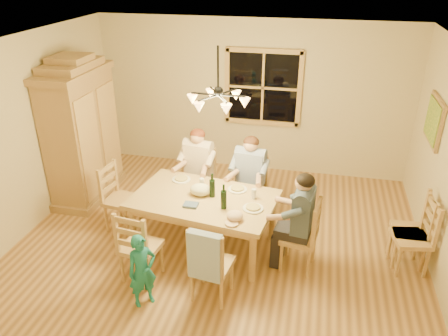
% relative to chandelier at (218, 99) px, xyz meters
% --- Properties ---
extents(floor, '(5.50, 5.50, 0.00)m').
position_rel_chandelier_xyz_m(floor, '(0.00, 0.00, -2.08)').
color(floor, brown).
rests_on(floor, ground).
extents(ceiling, '(5.50, 5.00, 0.02)m').
position_rel_chandelier_xyz_m(ceiling, '(0.00, 0.00, 0.62)').
color(ceiling, white).
rests_on(ceiling, wall_back).
extents(wall_back, '(5.50, 0.02, 2.70)m').
position_rel_chandelier_xyz_m(wall_back, '(0.00, 2.50, -0.73)').
color(wall_back, beige).
rests_on(wall_back, floor).
extents(wall_left, '(0.02, 5.00, 2.70)m').
position_rel_chandelier_xyz_m(wall_left, '(-2.75, 0.00, -0.73)').
color(wall_left, beige).
rests_on(wall_left, floor).
extents(window, '(1.30, 0.06, 1.30)m').
position_rel_chandelier_xyz_m(window, '(0.20, 2.47, -0.53)').
color(window, black).
rests_on(window, wall_back).
extents(painting, '(0.06, 0.78, 0.64)m').
position_rel_chandelier_xyz_m(painting, '(2.71, 1.20, -0.48)').
color(painting, olive).
rests_on(painting, wall_right).
extents(chandelier, '(0.77, 0.68, 0.71)m').
position_rel_chandelier_xyz_m(chandelier, '(0.00, 0.00, 0.00)').
color(chandelier, black).
rests_on(chandelier, ceiling).
extents(armoire, '(0.66, 1.40, 2.30)m').
position_rel_chandelier_xyz_m(armoire, '(-2.42, 0.88, -1.02)').
color(armoire, olive).
rests_on(armoire, floor).
extents(dining_table, '(1.98, 1.37, 0.76)m').
position_rel_chandelier_xyz_m(dining_table, '(-0.18, -0.09, -1.42)').
color(dining_table, '#AD854C').
rests_on(dining_table, floor).
extents(chair_far_left, '(0.49, 0.48, 0.99)m').
position_rel_chandelier_xyz_m(chair_far_left, '(-0.52, 0.83, -1.77)').
color(chair_far_left, '#AC7E4C').
rests_on(chair_far_left, floor).
extents(chair_far_right, '(0.49, 0.48, 0.99)m').
position_rel_chandelier_xyz_m(chair_far_right, '(0.29, 0.72, -1.77)').
color(chair_far_right, '#AC7E4C').
rests_on(chair_far_right, floor).
extents(chair_near_left, '(0.49, 0.48, 0.99)m').
position_rel_chandelier_xyz_m(chair_near_left, '(-0.76, -0.90, -1.77)').
color(chair_near_left, '#AC7E4C').
rests_on(chair_near_left, floor).
extents(chair_near_right, '(0.49, 0.48, 0.99)m').
position_rel_chandelier_xyz_m(chair_near_right, '(0.16, -1.02, -1.77)').
color(chair_near_right, '#AC7E4C').
rests_on(chair_near_right, floor).
extents(chair_end_left, '(0.48, 0.49, 0.99)m').
position_rel_chandelier_xyz_m(chair_end_left, '(-1.45, 0.08, -1.77)').
color(chair_end_left, '#AC7E4C').
rests_on(chair_end_left, floor).
extents(chair_end_right, '(0.48, 0.49, 0.99)m').
position_rel_chandelier_xyz_m(chair_end_right, '(1.09, -0.27, -1.77)').
color(chair_end_right, '#AC7E4C').
rests_on(chair_end_right, floor).
extents(adult_woman, '(0.43, 0.47, 0.87)m').
position_rel_chandelier_xyz_m(adult_woman, '(-0.52, 0.83, -1.24)').
color(adult_woman, beige).
rests_on(adult_woman, floor).
extents(adult_plaid_man, '(0.43, 0.47, 0.87)m').
position_rel_chandelier_xyz_m(adult_plaid_man, '(0.29, 0.72, -1.24)').
color(adult_plaid_man, '#344890').
rests_on(adult_plaid_man, floor).
extents(adult_slate_man, '(0.47, 0.43, 0.87)m').
position_rel_chandelier_xyz_m(adult_slate_man, '(1.09, -0.27, -1.24)').
color(adult_slate_man, '#43526B').
rests_on(adult_slate_man, floor).
extents(towel, '(0.39, 0.15, 0.58)m').
position_rel_chandelier_xyz_m(towel, '(0.13, -1.21, -1.38)').
color(towel, '#94A6C8').
rests_on(towel, chair_near_right).
extents(wine_bottle_a, '(0.08, 0.08, 0.33)m').
position_rel_chandelier_xyz_m(wine_bottle_a, '(-0.08, -0.04, -1.15)').
color(wine_bottle_a, black).
rests_on(wine_bottle_a, dining_table).
extents(wine_bottle_b, '(0.08, 0.08, 0.33)m').
position_rel_chandelier_xyz_m(wine_bottle_b, '(0.13, -0.29, -1.15)').
color(wine_bottle_b, black).
rests_on(wine_bottle_b, dining_table).
extents(plate_woman, '(0.26, 0.26, 0.02)m').
position_rel_chandelier_xyz_m(plate_woman, '(-0.62, 0.31, -1.31)').
color(plate_woman, white).
rests_on(plate_woman, dining_table).
extents(plate_plaid, '(0.26, 0.26, 0.02)m').
position_rel_chandelier_xyz_m(plate_plaid, '(0.21, 0.20, -1.31)').
color(plate_plaid, white).
rests_on(plate_plaid, dining_table).
extents(plate_slate, '(0.26, 0.26, 0.02)m').
position_rel_chandelier_xyz_m(plate_slate, '(0.50, -0.24, -1.31)').
color(plate_slate, white).
rests_on(plate_slate, dining_table).
extents(wine_glass_a, '(0.06, 0.06, 0.14)m').
position_rel_chandelier_xyz_m(wine_glass_a, '(-0.27, 0.16, -1.25)').
color(wine_glass_a, silver).
rests_on(wine_glass_a, dining_table).
extents(wine_glass_b, '(0.06, 0.06, 0.14)m').
position_rel_chandelier_xyz_m(wine_glass_b, '(0.46, 0.02, -1.25)').
color(wine_glass_b, silver).
rests_on(wine_glass_b, dining_table).
extents(cap, '(0.20, 0.20, 0.11)m').
position_rel_chandelier_xyz_m(cap, '(0.32, -0.52, -1.26)').
color(cap, beige).
rests_on(cap, dining_table).
extents(napkin, '(0.20, 0.16, 0.03)m').
position_rel_chandelier_xyz_m(napkin, '(-0.28, -0.34, -1.30)').
color(napkin, '#475B82').
rests_on(napkin, dining_table).
extents(cloth_bundle, '(0.28, 0.22, 0.15)m').
position_rel_chandelier_xyz_m(cloth_bundle, '(-0.24, -0.03, -1.24)').
color(cloth_bundle, beige).
rests_on(cloth_bundle, dining_table).
extents(child, '(0.39, 0.39, 0.91)m').
position_rel_chandelier_xyz_m(child, '(-0.57, -1.31, -1.62)').
color(child, '#1B7A7B').
rests_on(child, floor).
extents(chair_spare_front, '(0.44, 0.46, 0.99)m').
position_rel_chandelier_xyz_m(chair_spare_front, '(2.45, 0.15, -1.77)').
color(chair_spare_front, '#AC7E4C').
rests_on(chair_spare_front, floor).
extents(chair_spare_back, '(0.49, 0.51, 0.99)m').
position_rel_chandelier_xyz_m(chair_spare_back, '(2.45, 0.01, -1.77)').
color(chair_spare_back, '#AC7E4C').
rests_on(chair_spare_back, floor).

